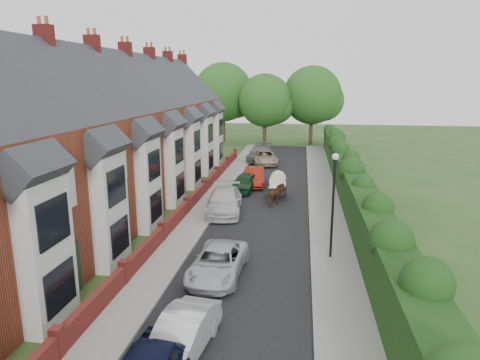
% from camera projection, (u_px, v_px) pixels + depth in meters
% --- Properties ---
extents(ground, '(140.00, 140.00, 0.00)m').
position_uv_depth(ground, '(250.00, 294.00, 17.27)').
color(ground, '#2D4C1E').
rests_on(ground, ground).
extents(road, '(6.00, 58.00, 0.02)m').
position_uv_depth(road, '(263.00, 212.00, 27.93)').
color(road, black).
rests_on(road, ground).
extents(pavement_hedge_side, '(2.20, 58.00, 0.12)m').
position_uv_depth(pavement_hedge_side, '(327.00, 214.00, 27.35)').
color(pavement_hedge_side, gray).
rests_on(pavement_hedge_side, ground).
extents(pavement_house_side, '(1.70, 58.00, 0.12)m').
position_uv_depth(pavement_house_side, '(206.00, 209.00, 28.46)').
color(pavement_house_side, gray).
rests_on(pavement_house_side, ground).
extents(kerb_hedge_side, '(0.18, 58.00, 0.13)m').
position_uv_depth(kerb_hedge_side, '(310.00, 213.00, 27.49)').
color(kerb_hedge_side, gray).
rests_on(kerb_hedge_side, ground).
extents(kerb_house_side, '(0.18, 58.00, 0.13)m').
position_uv_depth(kerb_house_side, '(217.00, 209.00, 28.35)').
color(kerb_house_side, gray).
rests_on(kerb_house_side, ground).
extents(hedge, '(2.10, 58.00, 2.85)m').
position_uv_depth(hedge, '(357.00, 192.00, 26.74)').
color(hedge, '#123912').
rests_on(hedge, ground).
extents(terrace_row, '(9.05, 40.50, 11.50)m').
position_uv_depth(terrace_row, '(101.00, 143.00, 27.39)').
color(terrace_row, '#983D26').
rests_on(terrace_row, ground).
extents(garden_wall_row, '(0.35, 40.35, 1.10)m').
position_uv_depth(garden_wall_row, '(187.00, 207.00, 27.55)').
color(garden_wall_row, maroon).
rests_on(garden_wall_row, ground).
extents(lamppost, '(0.32, 0.32, 5.16)m').
position_uv_depth(lamppost, '(333.00, 193.00, 19.89)').
color(lamppost, black).
rests_on(lamppost, ground).
extents(tree_far_left, '(7.14, 6.80, 9.29)m').
position_uv_depth(tree_far_left, '(268.00, 102.00, 54.95)').
color(tree_far_left, '#332316').
rests_on(tree_far_left, ground).
extents(tree_far_right, '(7.98, 7.60, 10.31)m').
position_uv_depth(tree_far_right, '(315.00, 97.00, 55.90)').
color(tree_far_right, '#332316').
rests_on(tree_far_right, ground).
extents(tree_far_back, '(8.40, 8.00, 10.82)m').
position_uv_depth(tree_far_back, '(226.00, 94.00, 58.47)').
color(tree_far_back, '#332316').
rests_on(tree_far_back, ground).
extents(car_silver_a, '(1.90, 4.13, 1.31)m').
position_uv_depth(car_silver_a, '(181.00, 336.00, 13.30)').
color(car_silver_a, silver).
rests_on(car_silver_a, ground).
extents(car_silver_b, '(2.30, 4.68, 1.28)m').
position_uv_depth(car_silver_b, '(218.00, 262.00, 18.70)').
color(car_silver_b, silver).
rests_on(car_silver_b, ground).
extents(car_white, '(2.66, 5.47, 1.53)m').
position_uv_depth(car_white, '(224.00, 201.00, 27.73)').
color(car_white, silver).
rests_on(car_white, ground).
extents(car_green, '(2.10, 4.17, 1.36)m').
position_uv_depth(car_green, '(245.00, 183.00, 33.06)').
color(car_green, '#103719').
rests_on(car_green, ground).
extents(car_red, '(2.03, 4.53, 1.44)m').
position_uv_depth(car_red, '(254.00, 177.00, 34.90)').
color(car_red, maroon).
rests_on(car_red, ground).
extents(car_beige, '(3.31, 5.45, 1.41)m').
position_uv_depth(car_beige, '(264.00, 157.00, 43.73)').
color(car_beige, tan).
rests_on(car_beige, ground).
extents(car_grey, '(2.52, 5.60, 1.59)m').
position_uv_depth(car_grey, '(260.00, 153.00, 45.77)').
color(car_grey, slate).
rests_on(car_grey, ground).
extents(horse, '(1.38, 1.89, 1.45)m').
position_uv_depth(horse, '(276.00, 195.00, 29.27)').
color(horse, '#4D2B1C').
rests_on(horse, ground).
extents(horse_cart, '(1.23, 2.73, 1.97)m').
position_uv_depth(horse_cart, '(278.00, 183.00, 30.97)').
color(horse_cart, black).
rests_on(horse_cart, ground).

